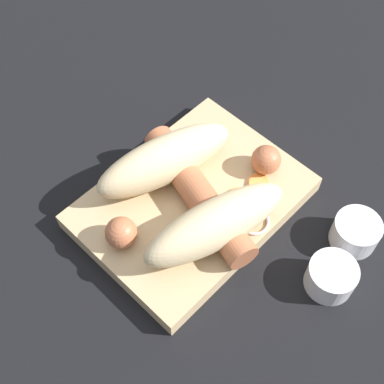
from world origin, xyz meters
TOP-DOWN VIEW (x-y plane):
  - ground_plane at (0.00, 0.00)m, footprint 3.00×3.00m
  - food_tray at (0.00, 0.00)m, footprint 0.23×0.17m
  - bread_roll at (0.01, 0.01)m, footprint 0.19×0.18m
  - sausage at (0.00, 0.01)m, footprint 0.20×0.18m
  - pickled_veggies at (-0.04, 0.05)m, footprint 0.07×0.06m
  - condiment_cup_near at (-0.03, 0.16)m, footprint 0.05×0.05m
  - condiment_cup_far at (-0.09, 0.15)m, footprint 0.05×0.05m

SIDE VIEW (x-z plane):
  - ground_plane at x=0.00m, z-range 0.00..0.00m
  - food_tray at x=0.00m, z-range 0.00..0.02m
  - condiment_cup_near at x=-0.03m, z-range 0.00..0.03m
  - condiment_cup_far at x=-0.09m, z-range 0.00..0.03m
  - pickled_veggies at x=-0.04m, z-range 0.02..0.03m
  - sausage at x=0.00m, z-range 0.02..0.05m
  - bread_roll at x=0.01m, z-range 0.02..0.08m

